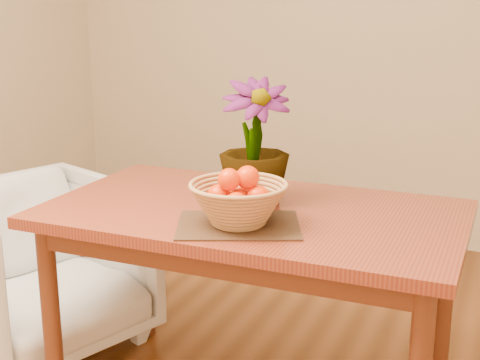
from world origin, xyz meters
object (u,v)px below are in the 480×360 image
at_px(table, 252,233).
at_px(wicker_basket, 238,205).
at_px(armchair, 39,260).
at_px(potted_plant, 254,142).

xyz_separation_m(table, wicker_basket, (0.03, -0.19, 0.16)).
relative_size(wicker_basket, armchair, 0.40).
xyz_separation_m(table, armchair, (-0.98, 0.07, -0.27)).
height_order(potted_plant, armchair, potted_plant).
distance_m(potted_plant, armchair, 1.12).
xyz_separation_m(wicker_basket, potted_plant, (-0.05, 0.25, 0.15)).
bearing_deg(wicker_basket, table, 98.24).
distance_m(table, wicker_basket, 0.25).
bearing_deg(armchair, wicker_basket, -83.02).
relative_size(table, potted_plant, 3.26).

